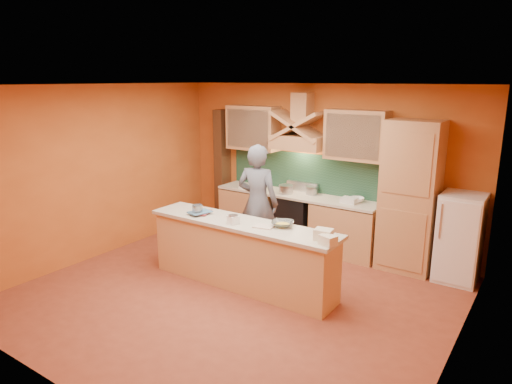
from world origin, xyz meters
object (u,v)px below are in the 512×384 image
Objects in this scene: fridge at (460,238)px; mixing_bowl at (283,224)px; stove at (296,219)px; kitchen_scale at (233,220)px; person at (258,203)px.

mixing_bowl is at bearing -137.64° from fridge.
kitchen_scale reaches higher than stove.
fridge reaches higher than kitchen_scale.
kitchen_scale is 0.44× the size of mixing_bowl.
person is (-0.17, -0.95, 0.50)m from stove.
fridge is 9.81× the size of kitchen_scale.
stove is 1.09m from person.
stove is 2.71m from fridge.
stove is 0.48× the size of person.
mixing_bowl is at bearing -66.19° from stove.
person is 6.31× the size of mixing_bowl.
person is at bearing -100.07° from stove.
person is 1.24m from mixing_bowl.
stove is 6.79× the size of kitchen_scale.
fridge reaches higher than mixing_bowl.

